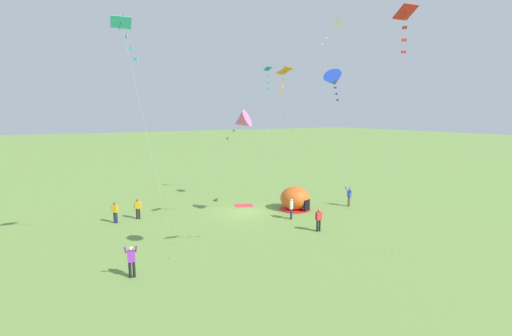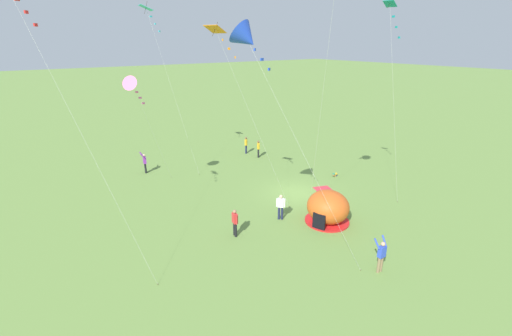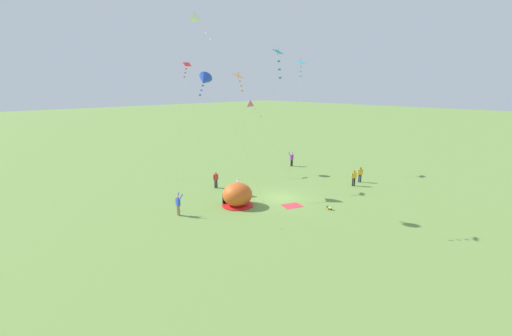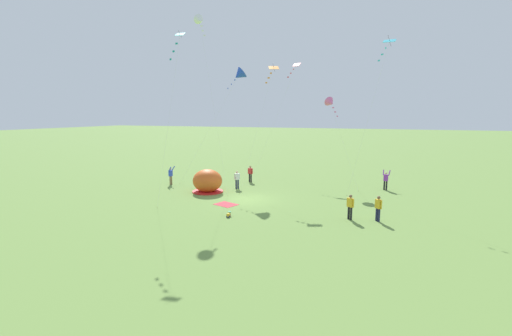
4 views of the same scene
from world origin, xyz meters
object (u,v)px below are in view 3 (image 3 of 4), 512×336
(person_arms_raised, at_px, (178,204))
(kite_cyan, at_px, (301,65))
(toddler_crawling, at_px, (329,208))
(person_center_field, at_px, (238,186))
(person_watching_sky, at_px, (360,174))
(person_strolling, at_px, (354,177))
(popup_tent, at_px, (237,195))
(person_near_tent, at_px, (292,159))
(kite_red, at_px, (187,69))
(kite_pink, at_px, (251,105))
(person_with_toddler, at_px, (216,179))
(kite_orange, at_px, (239,79))
(kite_teal, at_px, (278,62))
(kite_blue, at_px, (204,80))
(kite_white, at_px, (197,19))

(person_arms_raised, xyz_separation_m, kite_cyan, (19.85, 3.55, 11.85))
(toddler_crawling, bearing_deg, person_center_field, 110.12)
(person_watching_sky, xyz_separation_m, person_strolling, (-1.78, -0.27, 0.00))
(popup_tent, relative_size, person_strolling, 1.63)
(toddler_crawling, distance_m, person_near_tent, 16.45)
(kite_red, distance_m, kite_pink, 8.80)
(person_with_toddler, distance_m, kite_orange, 10.53)
(person_strolling, height_order, person_near_tent, person_near_tent)
(person_center_field, bearing_deg, person_near_tent, 18.25)
(person_near_tent, bearing_deg, kite_cyan, -108.56)
(popup_tent, bearing_deg, kite_pink, 41.09)
(kite_cyan, distance_m, kite_teal, 17.45)
(kite_cyan, relative_size, kite_orange, 1.16)
(person_with_toddler, xyz_separation_m, kite_cyan, (12.83, -0.56, 11.88))
(person_center_field, xyz_separation_m, kite_cyan, (12.80, 2.92, 11.88))
(person_arms_raised, xyz_separation_m, person_with_toddler, (7.02, 4.11, -0.03))
(kite_blue, bearing_deg, kite_red, 67.29)
(person_center_field, relative_size, kite_orange, 0.15)
(toddler_crawling, relative_size, kite_white, 0.03)
(kite_white, bearing_deg, toddler_crawling, -51.82)
(person_center_field, relative_size, kite_teal, 0.13)
(kite_white, bearing_deg, person_with_toddler, 39.77)
(person_arms_raised, height_order, kite_blue, kite_blue)
(kite_orange, height_order, kite_pink, kite_orange)
(popup_tent, distance_m, person_near_tent, 16.64)
(person_strolling, height_order, kite_red, kite_red)
(kite_cyan, distance_m, kite_blue, 14.10)
(person_arms_raised, bearing_deg, kite_blue, 33.82)
(person_watching_sky, xyz_separation_m, kite_teal, (-14.58, -0.82, 11.24))
(person_arms_raised, height_order, person_with_toddler, person_arms_raised)
(person_center_field, relative_size, kite_red, 0.13)
(person_near_tent, bearing_deg, kite_white, -166.63)
(person_arms_raised, height_order, kite_teal, kite_teal)
(person_center_field, relative_size, kite_cyan, 0.13)
(person_arms_raised, height_order, kite_red, kite_red)
(person_with_toddler, height_order, person_near_tent, person_near_tent)
(kite_orange, bearing_deg, kite_teal, -114.87)
(popup_tent, bearing_deg, person_watching_sky, -13.95)
(person_near_tent, xyz_separation_m, kite_orange, (-10.69, -1.77, 10.12))
(person_strolling, bearing_deg, person_arms_raised, 162.98)
(person_strolling, distance_m, kite_teal, 17.05)
(person_arms_raised, bearing_deg, person_near_tent, 13.86)
(person_center_field, distance_m, kite_red, 16.64)
(person_near_tent, height_order, kite_white, kite_white)
(kite_red, bearing_deg, kite_pink, -46.80)
(kite_pink, bearing_deg, kite_white, -152.94)
(kite_pink, bearing_deg, person_near_tent, -17.80)
(person_strolling, xyz_separation_m, kite_red, (-8.69, 18.00, 11.47))
(kite_cyan, bearing_deg, person_strolling, -100.72)
(kite_cyan, relative_size, kite_pink, 1.55)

